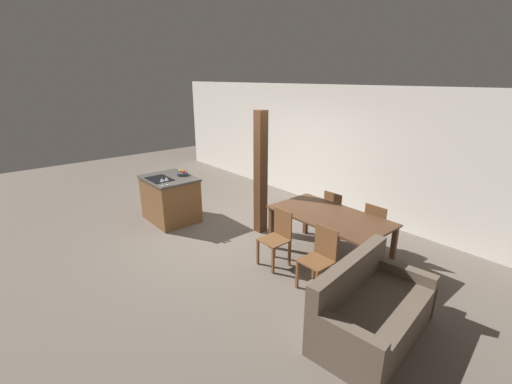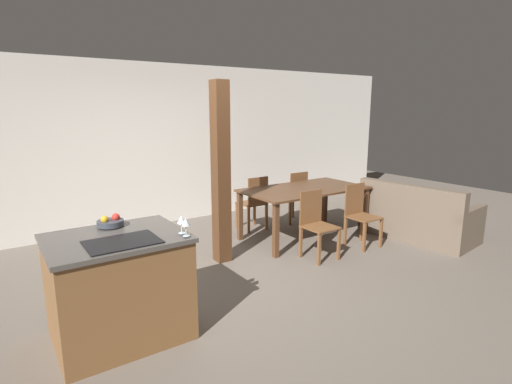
{
  "view_description": "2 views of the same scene",
  "coord_description": "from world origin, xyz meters",
  "px_view_note": "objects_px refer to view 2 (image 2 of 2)",
  "views": [
    {
      "loc": [
        4.9,
        -3.45,
        2.86
      ],
      "look_at": [
        0.6,
        0.2,
        0.95
      ],
      "focal_mm": 24.0,
      "sensor_mm": 36.0,
      "label": 1
    },
    {
      "loc": [
        -2.14,
        -3.8,
        1.98
      ],
      "look_at": [
        0.6,
        0.2,
        0.95
      ],
      "focal_mm": 28.0,
      "sensor_mm": 36.0,
      "label": 2
    }
  ],
  "objects_px": {
    "dining_chair_far_left": "(254,202)",
    "timber_post": "(221,174)",
    "wine_glass_near": "(186,222)",
    "wine_glass_middle": "(181,220)",
    "couch": "(417,219)",
    "dining_table": "(304,194)",
    "dining_chair_near_right": "(360,214)",
    "dining_chair_near_left": "(316,223)",
    "fruit_bowl": "(110,222)",
    "kitchen_island": "(119,287)",
    "dining_chair_far_right": "(294,196)"
  },
  "relations": [
    {
      "from": "fruit_bowl",
      "to": "dining_table",
      "type": "height_order",
      "value": "fruit_bowl"
    },
    {
      "from": "fruit_bowl",
      "to": "dining_chair_near_left",
      "type": "relative_size",
      "value": 0.26
    },
    {
      "from": "fruit_bowl",
      "to": "wine_glass_near",
      "type": "height_order",
      "value": "wine_glass_near"
    },
    {
      "from": "dining_chair_far_left",
      "to": "dining_chair_far_right",
      "type": "xyz_separation_m",
      "value": [
        0.85,
        0.0,
        0.0
      ]
    },
    {
      "from": "fruit_bowl",
      "to": "dining_chair_far_right",
      "type": "xyz_separation_m",
      "value": [
        3.53,
        1.64,
        -0.5
      ]
    },
    {
      "from": "dining_chair_far_left",
      "to": "fruit_bowl",
      "type": "bearing_deg",
      "value": 31.48
    },
    {
      "from": "kitchen_island",
      "to": "wine_glass_near",
      "type": "bearing_deg",
      "value": -37.29
    },
    {
      "from": "fruit_bowl",
      "to": "dining_chair_near_right",
      "type": "height_order",
      "value": "fruit_bowl"
    },
    {
      "from": "wine_glass_middle",
      "to": "dining_table",
      "type": "distance_m",
      "value": 3.07
    },
    {
      "from": "dining_table",
      "to": "fruit_bowl",
      "type": "bearing_deg",
      "value": -163.83
    },
    {
      "from": "wine_glass_middle",
      "to": "dining_chair_far_left",
      "type": "distance_m",
      "value": 3.2
    },
    {
      "from": "dining_table",
      "to": "dining_chair_far_left",
      "type": "bearing_deg",
      "value": 119.94
    },
    {
      "from": "dining_chair_far_left",
      "to": "timber_post",
      "type": "height_order",
      "value": "timber_post"
    },
    {
      "from": "wine_glass_middle",
      "to": "couch",
      "type": "relative_size",
      "value": 0.09
    },
    {
      "from": "wine_glass_middle",
      "to": "dining_chair_near_left",
      "type": "relative_size",
      "value": 0.17
    },
    {
      "from": "wine_glass_middle",
      "to": "dining_table",
      "type": "bearing_deg",
      "value": 28.87
    },
    {
      "from": "kitchen_island",
      "to": "dining_chair_near_left",
      "type": "bearing_deg",
      "value": 9.49
    },
    {
      "from": "kitchen_island",
      "to": "dining_table",
      "type": "height_order",
      "value": "kitchen_island"
    },
    {
      "from": "dining_table",
      "to": "dining_chair_near_left",
      "type": "height_order",
      "value": "dining_chair_near_left"
    },
    {
      "from": "dining_chair_near_left",
      "to": "dining_chair_far_right",
      "type": "relative_size",
      "value": 1.0
    },
    {
      "from": "dining_chair_near_left",
      "to": "kitchen_island",
      "type": "bearing_deg",
      "value": -170.51
    },
    {
      "from": "kitchen_island",
      "to": "dining_chair_far_left",
      "type": "distance_m",
      "value": 3.34
    },
    {
      "from": "dining_chair_far_left",
      "to": "couch",
      "type": "distance_m",
      "value": 2.56
    },
    {
      "from": "kitchen_island",
      "to": "timber_post",
      "type": "xyz_separation_m",
      "value": [
        1.62,
        1.06,
        0.69
      ]
    },
    {
      "from": "wine_glass_near",
      "to": "dining_chair_far_left",
      "type": "relative_size",
      "value": 0.17
    },
    {
      "from": "wine_glass_near",
      "to": "dining_table",
      "type": "distance_m",
      "value": 3.11
    },
    {
      "from": "dining_chair_far_left",
      "to": "kitchen_island",
      "type": "bearing_deg",
      "value": 35.44
    },
    {
      "from": "wine_glass_middle",
      "to": "dining_chair_far_left",
      "type": "bearing_deg",
      "value": 44.62
    },
    {
      "from": "fruit_bowl",
      "to": "dining_chair_far_right",
      "type": "distance_m",
      "value": 3.92
    },
    {
      "from": "wine_glass_near",
      "to": "couch",
      "type": "distance_m",
      "value": 4.2
    },
    {
      "from": "kitchen_island",
      "to": "wine_glass_middle",
      "type": "bearing_deg",
      "value": -29.91
    },
    {
      "from": "dining_chair_far_right",
      "to": "couch",
      "type": "relative_size",
      "value": 0.53
    },
    {
      "from": "fruit_bowl",
      "to": "timber_post",
      "type": "xyz_separation_m",
      "value": [
        1.58,
        0.77,
        0.19
      ]
    },
    {
      "from": "couch",
      "to": "dining_chair_far_left",
      "type": "bearing_deg",
      "value": 39.46
    },
    {
      "from": "fruit_bowl",
      "to": "dining_chair_far_right",
      "type": "bearing_deg",
      "value": 24.91
    },
    {
      "from": "dining_chair_near_right",
      "to": "fruit_bowl",
      "type": "bearing_deg",
      "value": -177.41
    },
    {
      "from": "couch",
      "to": "timber_post",
      "type": "distance_m",
      "value": 3.2
    },
    {
      "from": "wine_glass_near",
      "to": "kitchen_island",
      "type": "bearing_deg",
      "value": 142.71
    },
    {
      "from": "dining_chair_near_left",
      "to": "couch",
      "type": "xyz_separation_m",
      "value": [
        1.85,
        -0.28,
        -0.18
      ]
    },
    {
      "from": "dining_table",
      "to": "dining_chair_far_left",
      "type": "relative_size",
      "value": 2.11
    },
    {
      "from": "kitchen_island",
      "to": "wine_glass_middle",
      "type": "distance_m",
      "value": 0.8
    },
    {
      "from": "wine_glass_middle",
      "to": "dining_chair_far_right",
      "type": "distance_m",
      "value": 3.84
    },
    {
      "from": "wine_glass_middle",
      "to": "dining_chair_far_right",
      "type": "relative_size",
      "value": 0.17
    },
    {
      "from": "dining_chair_far_right",
      "to": "couch",
      "type": "height_order",
      "value": "dining_chair_far_right"
    },
    {
      "from": "dining_chair_near_right",
      "to": "dining_chair_near_left",
      "type": "bearing_deg",
      "value": 180.0
    },
    {
      "from": "dining_chair_far_right",
      "to": "couch",
      "type": "bearing_deg",
      "value": 119.71
    },
    {
      "from": "dining_table",
      "to": "couch",
      "type": "relative_size",
      "value": 1.11
    },
    {
      "from": "kitchen_island",
      "to": "dining_chair_near_left",
      "type": "xyz_separation_m",
      "value": [
        2.72,
        0.45,
        0.01
      ]
    },
    {
      "from": "wine_glass_middle",
      "to": "dining_chair_near_right",
      "type": "relative_size",
      "value": 0.17
    },
    {
      "from": "dining_chair_far_left",
      "to": "couch",
      "type": "height_order",
      "value": "dining_chair_far_left"
    }
  ]
}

